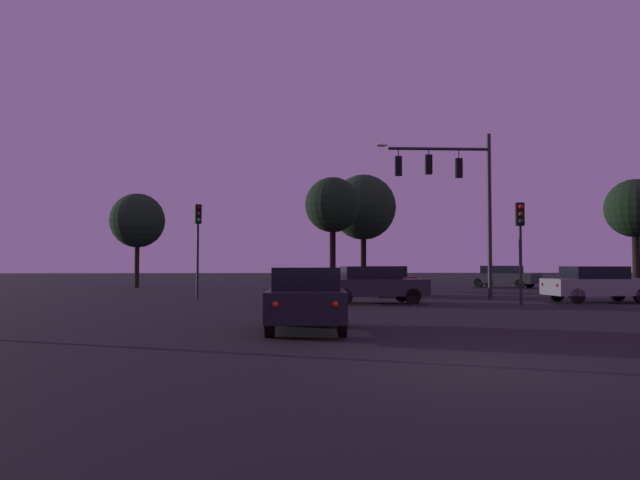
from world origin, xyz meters
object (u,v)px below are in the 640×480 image
(car_crossing_left, at_px, (373,284))
(tree_left_far, at_px, (333,205))
(car_crossing_right, at_px, (597,284))
(tree_center_horizon, at_px, (635,209))
(traffic_light_corner_left, at_px, (520,232))
(car_parked_lot, at_px, (503,276))
(car_nearside_lane, at_px, (307,298))
(tree_right_cluster, at_px, (137,221))
(traffic_light_corner_right, at_px, (198,232))
(tree_behind_sign, at_px, (363,208))
(car_far_lane, at_px, (387,280))
(traffic_signal_mast_arm, at_px, (456,186))

(car_crossing_left, bearing_deg, tree_left_far, 90.22)
(car_crossing_right, bearing_deg, tree_center_horizon, 49.96)
(traffic_light_corner_left, xyz_separation_m, car_parked_lot, (6.22, 17.97, -2.05))
(car_crossing_right, bearing_deg, traffic_light_corner_left, -157.43)
(traffic_light_corner_left, bearing_deg, car_nearside_lane, -136.53)
(traffic_light_corner_left, distance_m, tree_right_cluster, 27.58)
(traffic_light_corner_left, height_order, traffic_light_corner_right, traffic_light_corner_right)
(car_parked_lot, relative_size, tree_left_far, 0.59)
(tree_left_far, bearing_deg, tree_center_horizon, -29.69)
(car_crossing_right, xyz_separation_m, tree_center_horizon, (6.76, 8.04, 3.93))
(car_crossing_left, relative_size, tree_behind_sign, 0.50)
(car_parked_lot, bearing_deg, car_crossing_right, -97.91)
(car_crossing_left, height_order, car_crossing_right, same)
(traffic_light_corner_right, relative_size, car_far_lane, 1.07)
(tree_center_horizon, bearing_deg, car_far_lane, -172.07)
(tree_behind_sign, bearing_deg, traffic_signal_mast_arm, -86.25)
(car_crossing_left, relative_size, car_parked_lot, 0.97)
(traffic_light_corner_right, xyz_separation_m, car_crossing_right, (17.08, -4.06, -2.33))
(tree_behind_sign, xyz_separation_m, tree_right_cluster, (-16.54, -4.84, -1.50))
(traffic_signal_mast_arm, xyz_separation_m, tree_center_horizon, (11.93, 5.37, -0.50))
(car_nearside_lane, relative_size, tree_left_far, 0.54)
(car_parked_lot, bearing_deg, car_nearside_lane, -119.68)
(traffic_signal_mast_arm, relative_size, traffic_light_corner_left, 1.91)
(car_nearside_lane, xyz_separation_m, tree_right_cluster, (-10.36, 28.10, 3.86))
(tree_center_horizon, bearing_deg, car_crossing_right, -130.04)
(traffic_signal_mast_arm, xyz_separation_m, tree_left_far, (-4.33, 14.64, 0.50))
(car_far_lane, bearing_deg, tree_right_cluster, 141.50)
(car_crossing_right, height_order, car_parked_lot, same)
(car_crossing_left, relative_size, tree_left_far, 0.57)
(car_crossing_left, xyz_separation_m, tree_behind_sign, (2.93, 22.80, 5.35))
(car_far_lane, relative_size, tree_center_horizon, 0.64)
(traffic_signal_mast_arm, relative_size, traffic_light_corner_right, 1.73)
(car_nearside_lane, height_order, tree_left_far, tree_left_far)
(tree_behind_sign, height_order, tree_right_cluster, tree_behind_sign)
(traffic_light_corner_right, height_order, car_crossing_left, traffic_light_corner_right)
(car_crossing_left, height_order, tree_left_far, tree_left_far)
(car_crossing_right, bearing_deg, traffic_signal_mast_arm, 152.69)
(traffic_light_corner_right, distance_m, car_nearside_lane, 14.84)
(tree_behind_sign, bearing_deg, tree_center_horizon, -48.46)
(tree_left_far, bearing_deg, car_crossing_right, -61.23)
(car_crossing_left, bearing_deg, tree_right_cluster, 127.17)
(car_crossing_right, distance_m, tree_right_cluster, 29.61)
(car_nearside_lane, bearing_deg, car_crossing_right, 38.03)
(traffic_light_corner_left, relative_size, traffic_light_corner_right, 0.91)
(car_nearside_lane, xyz_separation_m, tree_center_horizon, (19.45, 17.97, 3.93))
(tree_right_cluster, bearing_deg, tree_left_far, -3.64)
(car_crossing_right, bearing_deg, car_crossing_left, 178.68)
(tree_center_horizon, bearing_deg, tree_behind_sign, 131.54)
(traffic_signal_mast_arm, distance_m, tree_center_horizon, 13.09)
(car_crossing_left, xyz_separation_m, tree_left_far, (-0.06, 17.09, 4.93))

